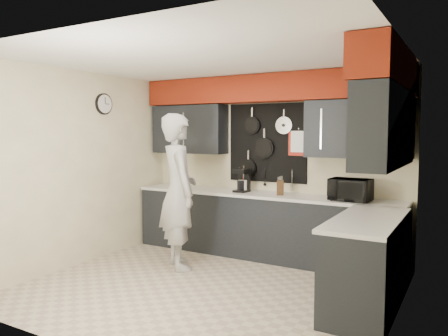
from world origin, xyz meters
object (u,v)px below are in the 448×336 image
Objects in this scene: coffee_maker at (242,180)px; knife_block at (280,188)px; utensil_crock at (242,186)px; microwave at (350,190)px; person at (178,191)px.

knife_block is at bearing -2.70° from coffee_maker.
microwave is at bearing -1.24° from utensil_crock.
person is (-0.44, -0.96, -0.08)m from coffee_maker.
utensil_crock is at bearing -75.65° from person.
knife_block reaches higher than utensil_crock.
microwave is at bearing -0.80° from coffee_maker.
person is at bearing -115.04° from utensil_crock.
coffee_maker is at bearing -178.04° from microwave.
person reaches higher than knife_block.
person reaches higher than coffee_maker.
utensil_crock is at bearing -177.79° from microwave.
knife_block is at bearing -176.83° from microwave.
microwave is 2.86× the size of utensil_crock.
person reaches higher than utensil_crock.
utensil_crock is at bearing -58.36° from coffee_maker.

